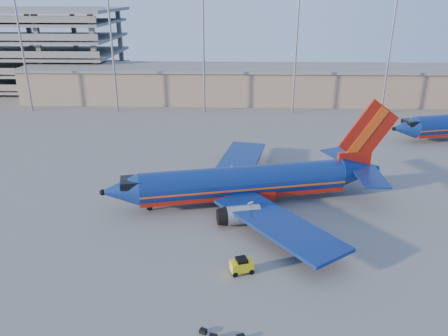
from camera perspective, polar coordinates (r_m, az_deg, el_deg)
The scene contains 6 objects.
ground at distance 57.21m, azimuth -0.98°, elevation -4.42°, with size 220.00×220.00×0.00m, color slate.
terminal_building at distance 111.45m, azimuth 5.74°, elevation 10.92°, with size 122.00×16.00×8.50m.
parking_garage at distance 141.62m, azimuth -26.14°, elevation 14.26°, with size 62.00×32.00×21.40m.
light_mast_row at distance 97.54m, azimuth 3.42°, elevation 17.29°, with size 101.60×1.60×28.65m.
aircraft_main at distance 56.15m, azimuth 3.41°, elevation -1.87°, with size 37.80×35.95×12.97m.
baggage_tug at distance 43.40m, azimuth 2.32°, elevation -12.57°, with size 2.48×1.92×1.57m.
Camera 1 is at (2.68, -51.20, 25.39)m, focal length 35.00 mm.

